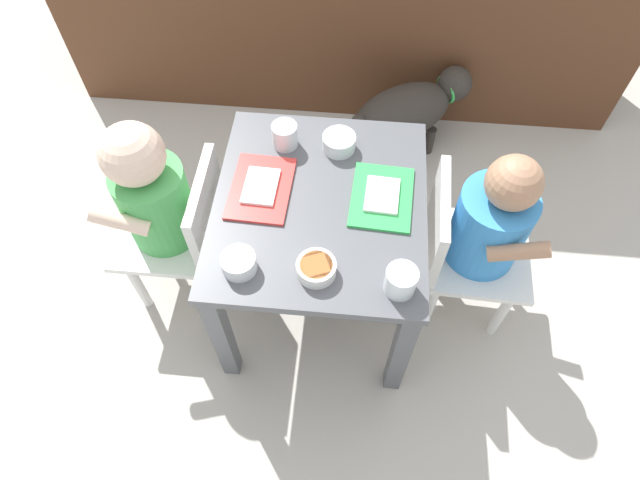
# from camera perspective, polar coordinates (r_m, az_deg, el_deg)

# --- Properties ---
(ground_plane) EXTENTS (7.00, 7.00, 0.00)m
(ground_plane) POSITION_cam_1_polar(r_m,az_deg,el_deg) (1.70, 0.00, -5.69)
(ground_plane) COLOR #B2ADA3
(dining_table) EXTENTS (0.52, 0.58, 0.47)m
(dining_table) POSITION_cam_1_polar(r_m,az_deg,el_deg) (1.37, 0.00, 1.80)
(dining_table) COLOR #515459
(dining_table) RESTS_ON ground
(seated_child_left) EXTENTS (0.28, 0.28, 0.65)m
(seated_child_left) POSITION_cam_1_polar(r_m,az_deg,el_deg) (1.45, -16.80, 4.13)
(seated_child_left) COLOR white
(seated_child_left) RESTS_ON ground
(seated_child_right) EXTENTS (0.29, 0.29, 0.63)m
(seated_child_right) POSITION_cam_1_polar(r_m,az_deg,el_deg) (1.42, 17.14, 1.44)
(seated_child_right) COLOR white
(seated_child_right) RESTS_ON ground
(dog) EXTENTS (0.45, 0.36, 0.30)m
(dog) POSITION_cam_1_polar(r_m,az_deg,el_deg) (1.95, 9.38, 13.46)
(dog) COLOR #332D28
(dog) RESTS_ON ground
(food_tray_left) EXTENTS (0.15, 0.21, 0.02)m
(food_tray_left) POSITION_cam_1_polar(r_m,az_deg,el_deg) (1.33, -6.28, 5.54)
(food_tray_left) COLOR red
(food_tray_left) RESTS_ON dining_table
(food_tray_right) EXTENTS (0.16, 0.21, 0.02)m
(food_tray_right) POSITION_cam_1_polar(r_m,az_deg,el_deg) (1.31, 6.57, 4.60)
(food_tray_right) COLOR green
(food_tray_right) RESTS_ON dining_table
(water_cup_left) EXTENTS (0.07, 0.07, 0.06)m
(water_cup_left) POSITION_cam_1_polar(r_m,az_deg,el_deg) (1.16, 8.53, -4.39)
(water_cup_left) COLOR white
(water_cup_left) RESTS_ON dining_table
(water_cup_right) EXTENTS (0.07, 0.07, 0.06)m
(water_cup_right) POSITION_cam_1_polar(r_m,az_deg,el_deg) (1.41, -3.75, 10.91)
(water_cup_right) COLOR white
(water_cup_right) RESTS_ON dining_table
(cereal_bowl_left_side) EXTENTS (0.09, 0.09, 0.04)m
(cereal_bowl_left_side) POSITION_cam_1_polar(r_m,az_deg,el_deg) (1.40, 2.03, 10.34)
(cereal_bowl_left_side) COLOR white
(cereal_bowl_left_side) RESTS_ON dining_table
(cereal_bowl_right_side) EXTENTS (0.09, 0.09, 0.03)m
(cereal_bowl_right_side) POSITION_cam_1_polar(r_m,az_deg,el_deg) (1.18, -0.40, -2.99)
(cereal_bowl_right_side) COLOR white
(cereal_bowl_right_side) RESTS_ON dining_table
(veggie_bowl_near) EXTENTS (0.08, 0.08, 0.04)m
(veggie_bowl_near) POSITION_cam_1_polar(r_m,az_deg,el_deg) (1.19, -8.61, -2.40)
(veggie_bowl_near) COLOR white
(veggie_bowl_near) RESTS_ON dining_table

